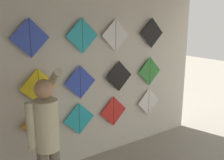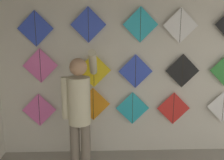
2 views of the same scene
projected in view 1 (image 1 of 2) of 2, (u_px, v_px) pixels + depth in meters
The scene contains 14 objects.
back_panel at pixel (77, 82), 4.08m from camera, with size 5.20×0.06×2.80m, color beige.
shopkeeper at pixel (47, 134), 3.04m from camera, with size 0.46×0.62×1.84m.
kite_1 at pixel (40, 123), 3.76m from camera, with size 0.55×0.01×0.55m.
kite_2 at pixel (79, 119), 4.13m from camera, with size 0.55×0.01×0.55m.
kite_3 at pixel (114, 111), 4.51m from camera, with size 0.55×0.01×0.55m.
kite_4 at pixel (149, 102), 4.96m from camera, with size 0.55×0.01×0.55m.
kite_6 at pixel (39, 87), 3.64m from camera, with size 0.55×0.01×0.55m.
kite_7 at pixel (80, 82), 4.01m from camera, with size 0.55×0.01×0.55m.
kite_8 at pixel (119, 76), 4.42m from camera, with size 0.55×0.01×0.55m.
kite_9 at pixel (150, 71), 4.81m from camera, with size 0.55×0.01×0.55m.
kite_11 at pixel (30, 38), 3.43m from camera, with size 0.55×0.01×0.55m.
kite_12 at pixel (82, 36), 3.87m from camera, with size 0.55×0.01×0.55m.
kite_13 at pixel (116, 35), 4.21m from camera, with size 0.55×0.01×0.55m.
kite_14 at pixel (152, 33), 4.65m from camera, with size 0.55×0.01×0.55m.
Camera 1 is at (-1.72, 0.39, 2.39)m, focal length 40.00 mm.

